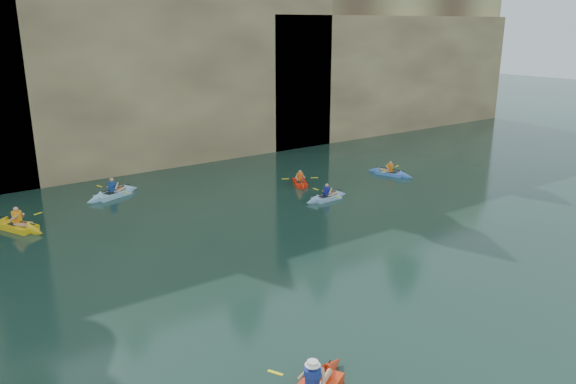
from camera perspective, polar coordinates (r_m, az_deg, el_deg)
ground at (r=19.46m, az=13.01°, el=-10.76°), size 160.00×160.00×0.00m
cliff at (r=43.32m, az=-18.15°, el=12.17°), size 70.00×16.00×12.00m
cliff_slab_center at (r=37.17m, az=-11.49°, el=11.56°), size 24.00×2.40×11.40m
cliff_slab_east at (r=48.98m, az=10.81°, el=11.86°), size 26.00×2.40×9.84m
sea_cave_center at (r=35.12m, az=-19.59°, el=3.86°), size 3.50×1.00×3.20m
sea_cave_east at (r=40.99m, az=-0.53°, el=7.48°), size 5.00×1.00×4.50m
kayaker_ltblue_near at (r=29.38m, az=3.94°, el=-0.54°), size 2.79×2.18×1.09m
kayaker_red_far at (r=32.12m, az=1.23°, el=0.99°), size 1.90×2.83×1.05m
kayaker_yellow at (r=27.87m, az=-25.73°, el=-3.14°), size 2.36×3.25×1.33m
kayaker_ltblue_mid at (r=31.24m, az=-17.36°, el=-0.19°), size 3.44×2.39×1.29m
kayaker_blue_east at (r=34.67m, az=10.32°, el=1.91°), size 2.08×3.10×1.08m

